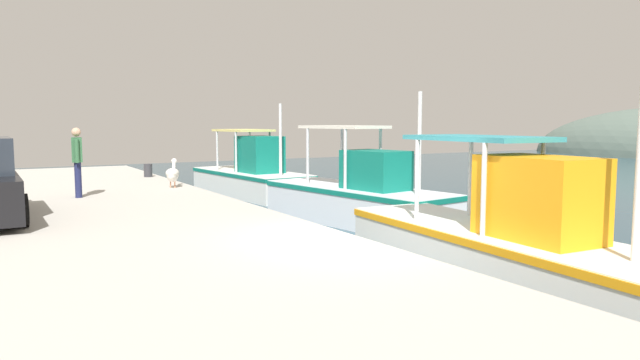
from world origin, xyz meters
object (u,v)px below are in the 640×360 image
object	(u,v)px
fishing_boat_nearest	(252,176)
mooring_bollard_nearest	(148,170)
fisherman_standing	(77,159)
pelican	(173,174)
fishing_boat_third	(504,243)
fishing_boat_second	(358,197)

from	to	relation	value
fishing_boat_nearest	mooring_bollard_nearest	xyz separation A→B (m)	(-0.52, -3.59, 0.32)
fishing_boat_nearest	fisherman_standing	world-z (taller)	fishing_boat_nearest
pelican	mooring_bollard_nearest	distance (m)	3.63
pelican	mooring_bollard_nearest	size ratio (longest dim) A/B	2.13
pelican	fisherman_standing	world-z (taller)	fisherman_standing
fisherman_standing	mooring_bollard_nearest	distance (m)	5.39
fishing_boat_third	pelican	distance (m)	10.15
mooring_bollard_nearest	fishing_boat_nearest	bearing A→B (deg)	81.71
fishing_boat_second	mooring_bollard_nearest	world-z (taller)	fishing_boat_second
fishing_boat_second	fisherman_standing	distance (m)	7.14
fishing_boat_nearest	fishing_boat_second	size ratio (longest dim) A/B	0.99
fishing_boat_second	fishing_boat_third	xyz separation A→B (m)	(6.04, -1.23, 0.02)
fishing_boat_second	mooring_bollard_nearest	bearing A→B (deg)	-153.66
pelican	fisherman_standing	distance (m)	2.83
fisherman_standing	mooring_bollard_nearest	world-z (taller)	fisherman_standing
fishing_boat_nearest	fishing_boat_third	xyz separation A→B (m)	(12.90, -1.17, 0.00)
fishing_boat_second	fisherman_standing	xyz separation A→B (m)	(-2.84, -6.46, 1.06)
pelican	fishing_boat_third	bearing A→B (deg)	14.87
mooring_bollard_nearest	fisherman_standing	bearing A→B (deg)	-31.69
pelican	fisherman_standing	size ratio (longest dim) A/B	0.55
fishing_boat_third	mooring_bollard_nearest	size ratio (longest dim) A/B	14.61
fishing_boat_nearest	pelican	distance (m)	4.91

